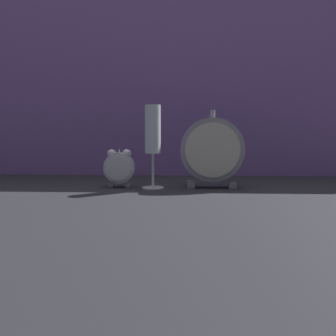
{
  "coord_description": "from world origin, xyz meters",
  "views": [
    {
      "loc": [
        0.05,
        -0.94,
        0.16
      ],
      "look_at": [
        0.0,
        0.08,
        0.05
      ],
      "focal_mm": 40.0,
      "sensor_mm": 36.0,
      "label": 1
    }
  ],
  "objects": [
    {
      "name": "champagne_flute",
      "position": [
        -0.04,
        0.05,
        0.14
      ],
      "size": [
        0.06,
        0.06,
        0.22
      ],
      "color": "silver",
      "rests_on": "ground_plane"
    },
    {
      "name": "ground_plane",
      "position": [
        0.0,
        0.0,
        0.0
      ],
      "size": [
        4.0,
        4.0,
        0.0
      ],
      "primitive_type": "plane",
      "color": "#232328"
    },
    {
      "name": "fabric_backdrop_drape",
      "position": [
        0.0,
        0.33,
        0.3
      ],
      "size": [
        1.74,
        0.01,
        0.6
      ],
      "primitive_type": "cube",
      "color": "#8460A8",
      "rests_on": "ground_plane"
    },
    {
      "name": "mantel_clock_silver",
      "position": [
        0.12,
        0.06,
        0.1
      ],
      "size": [
        0.17,
        0.04,
        0.21
      ],
      "color": "gray",
      "rests_on": "ground_plane"
    },
    {
      "name": "alarm_clock_twin_bell",
      "position": [
        -0.13,
        0.06,
        0.06
      ],
      "size": [
        0.08,
        0.03,
        0.1
      ],
      "color": "silver",
      "rests_on": "ground_plane"
    }
  ]
}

